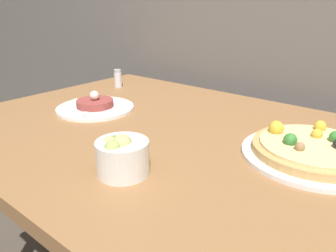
# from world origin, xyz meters

# --- Properties ---
(dining_table) EXTENTS (1.50, 0.89, 0.79)m
(dining_table) POSITION_xyz_m (0.00, 0.44, 0.70)
(dining_table) COLOR olive
(dining_table) RESTS_ON ground_plane
(pizza_plate) EXTENTS (0.31, 0.31, 0.06)m
(pizza_plate) POSITION_xyz_m (0.22, 0.52, 0.81)
(pizza_plate) COLOR white
(pizza_plate) RESTS_ON dining_table
(tartare_plate) EXTENTS (0.25, 0.25, 0.06)m
(tartare_plate) POSITION_xyz_m (-0.43, 0.43, 0.80)
(tartare_plate) COLOR white
(tartare_plate) RESTS_ON dining_table
(small_bowl) EXTENTS (0.11, 0.11, 0.09)m
(small_bowl) POSITION_xyz_m (-0.05, 0.20, 0.83)
(small_bowl) COLOR white
(small_bowl) RESTS_ON dining_table
(salt_shaker) EXTENTS (0.03, 0.03, 0.07)m
(salt_shaker) POSITION_xyz_m (-0.60, 0.68, 0.82)
(salt_shaker) COLOR silver
(salt_shaker) RESTS_ON dining_table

